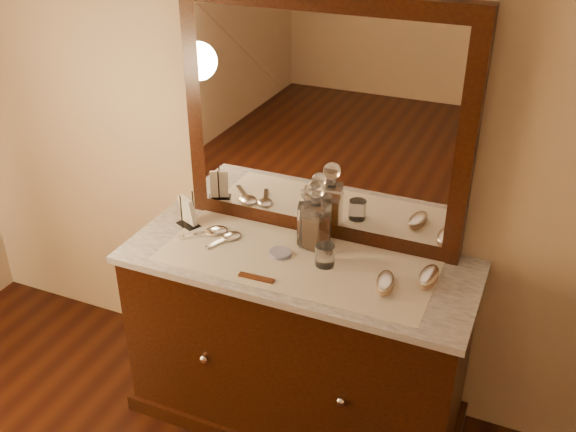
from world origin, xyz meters
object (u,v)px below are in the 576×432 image
(decanter_right, at_px, (315,222))
(hand_mirror_inner, at_px, (229,237))
(brush_near, at_px, (385,283))
(dresser_cabinet, at_px, (297,344))
(brush_far, at_px, (429,277))
(hand_mirror_outer, at_px, (212,232))
(mirror_frame, at_px, (323,122))
(comb, at_px, (256,278))
(pin_dish, at_px, (280,253))
(decanter_left, at_px, (308,220))
(napkin_rack, at_px, (188,213))

(decanter_right, distance_m, hand_mirror_inner, 0.38)
(decanter_right, xyz_separation_m, brush_near, (0.35, -0.17, -0.10))
(dresser_cabinet, distance_m, brush_far, 0.70)
(dresser_cabinet, height_order, hand_mirror_outer, hand_mirror_outer)
(brush_far, distance_m, hand_mirror_inner, 0.85)
(mirror_frame, height_order, hand_mirror_inner, mirror_frame)
(dresser_cabinet, bearing_deg, comb, -114.92)
(mirror_frame, distance_m, comb, 0.67)
(decanter_right, height_order, hand_mirror_outer, decanter_right)
(pin_dish, height_order, brush_near, brush_near)
(dresser_cabinet, bearing_deg, mirror_frame, 90.00)
(decanter_left, bearing_deg, brush_far, -10.08)
(comb, distance_m, brush_far, 0.66)
(pin_dish, height_order, decanter_right, decanter_right)
(hand_mirror_inner, bearing_deg, decanter_right, 14.12)
(pin_dish, relative_size, napkin_rack, 0.57)
(napkin_rack, relative_size, brush_far, 1.00)
(decanter_left, relative_size, brush_near, 1.67)
(mirror_frame, relative_size, pin_dish, 13.45)
(napkin_rack, height_order, brush_far, napkin_rack)
(brush_near, bearing_deg, decanter_right, 153.97)
(brush_near, xyz_separation_m, hand_mirror_outer, (-0.79, 0.09, -0.01))
(decanter_right, relative_size, brush_far, 1.92)
(comb, xyz_separation_m, brush_near, (0.47, 0.14, 0.02))
(dresser_cabinet, xyz_separation_m, pin_dish, (-0.08, -0.00, 0.45))
(hand_mirror_outer, relative_size, hand_mirror_inner, 1.02)
(comb, bearing_deg, decanter_right, 66.79)
(mirror_frame, relative_size, hand_mirror_outer, 6.37)
(mirror_frame, relative_size, napkin_rack, 7.63)
(decanter_right, bearing_deg, brush_near, -26.03)
(pin_dish, xyz_separation_m, decanter_left, (0.06, 0.14, 0.09))
(dresser_cabinet, distance_m, hand_mirror_inner, 0.56)
(napkin_rack, relative_size, brush_near, 1.01)
(decanter_left, bearing_deg, comb, -102.47)
(decanter_right, bearing_deg, hand_mirror_outer, -170.12)
(napkin_rack, xyz_separation_m, decanter_left, (0.53, 0.08, 0.04))
(comb, bearing_deg, hand_mirror_inner, 135.09)
(napkin_rack, relative_size, decanter_left, 0.60)
(decanter_right, bearing_deg, mirror_frame, 102.59)
(pin_dish, relative_size, brush_far, 0.56)
(hand_mirror_outer, bearing_deg, pin_dish, -6.60)
(pin_dish, bearing_deg, decanter_left, 67.83)
(decanter_left, distance_m, brush_far, 0.55)
(napkin_rack, distance_m, decanter_left, 0.54)
(napkin_rack, height_order, decanter_right, decanter_right)
(mirror_frame, height_order, comb, mirror_frame)
(hand_mirror_inner, bearing_deg, comb, -42.94)
(mirror_frame, distance_m, decanter_left, 0.41)
(dresser_cabinet, xyz_separation_m, hand_mirror_inner, (-0.33, 0.02, 0.45))
(hand_mirror_inner, bearing_deg, decanter_left, 20.69)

